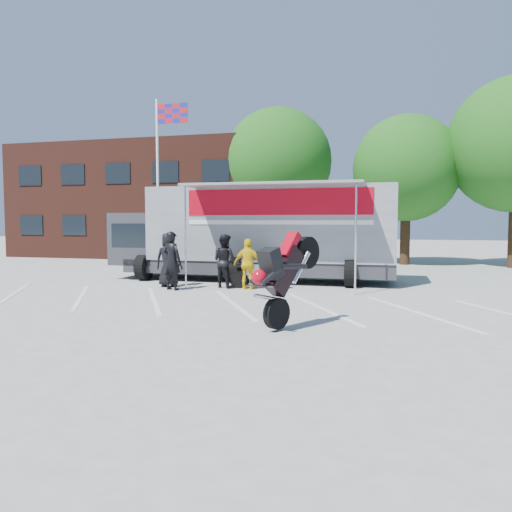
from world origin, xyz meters
The scene contains 13 objects.
ground centered at (0.00, 0.00, 0.00)m, with size 100.00×100.00×0.00m, color #AAABA5.
parking_bay_lines centered at (0.00, 1.00, 0.01)m, with size 18.00×5.00×0.01m, color white.
office_building centered at (-10.00, 18.00, 3.50)m, with size 18.00×8.00×7.00m, color #4A2117.
flagpole centered at (-6.24, 10.00, 5.05)m, with size 1.61×0.12×8.00m.
tree_left centered at (-2.00, 16.00, 5.57)m, with size 6.12×6.12×8.64m.
tree_mid centered at (5.00, 15.00, 4.94)m, with size 5.44×5.44×7.68m.
transporter_truck centered at (-0.52, 6.31, 0.00)m, with size 11.10×5.35×3.53m, color gray, non-canonical shape.
parked_motorcycle centered at (0.06, 4.22, 0.00)m, with size 0.67×2.00×1.05m, color silver, non-canonical shape.
stunt_bike_rider centered at (2.46, -1.34, 0.00)m, with size 0.88×1.86×2.19m, color black, non-canonical shape.
spectator_leather_a centered at (-3.05, 3.80, 0.94)m, with size 0.92×0.60×1.87m, color black.
spectator_leather_b centered at (-2.59, 3.07, 0.96)m, with size 0.70×0.46×1.93m, color black.
spectator_leather_c centered at (-1.13, 4.11, 0.91)m, with size 0.88×0.69×1.82m, color black.
spectator_hivis centered at (-0.23, 3.90, 0.84)m, with size 0.99×0.41×1.68m, color yellow.
Camera 1 is at (4.37, -11.90, 2.29)m, focal length 35.00 mm.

